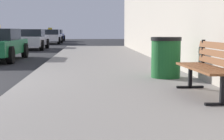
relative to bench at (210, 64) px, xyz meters
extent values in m
cube|color=gray|center=(-1.39, 1.65, -0.59)|extent=(4.00, 32.00, 0.15)
cube|color=brown|center=(-0.28, 0.00, -0.06)|extent=(0.13, 1.70, 0.04)
cube|color=brown|center=(-0.15, 0.00, -0.06)|extent=(0.13, 1.70, 0.04)
cube|color=brown|center=(-0.03, 0.00, -0.06)|extent=(0.13, 1.70, 0.04)
cube|color=brown|center=(0.10, 0.00, -0.06)|extent=(0.13, 1.70, 0.04)
cube|color=brown|center=(0.13, 0.00, 0.04)|extent=(0.08, 1.70, 0.11)
cube|color=brown|center=(0.13, 0.00, 0.17)|extent=(0.08, 1.70, 0.11)
cube|color=brown|center=(0.13, 0.00, 0.30)|extent=(0.08, 1.70, 0.11)
cube|color=black|center=(-0.08, -0.73, -0.29)|extent=(0.06, 0.06, 0.45)
cube|color=black|center=(-0.08, -0.73, -0.49)|extent=(0.50, 0.07, 0.04)
cube|color=black|center=(-0.10, 0.73, -0.29)|extent=(0.06, 0.06, 0.45)
cube|color=black|center=(-0.10, 0.73, -0.49)|extent=(0.50, 0.07, 0.04)
cube|color=black|center=(0.13, 0.73, 0.16)|extent=(0.05, 0.05, 0.44)
cylinder|color=#195926|center=(-0.24, 2.15, -0.10)|extent=(0.65, 0.65, 0.83)
cylinder|color=black|center=(-0.24, 2.15, 0.36)|extent=(0.68, 0.68, 0.08)
cylinder|color=black|center=(-4.78, 7.10, -0.34)|extent=(0.22, 0.64, 0.64)
cylinder|color=black|center=(-4.78, 9.92, -0.34)|extent=(0.22, 0.64, 0.64)
cube|color=#B7B7BF|center=(-5.61, 16.40, -0.12)|extent=(1.77, 4.11, 0.55)
cube|color=black|center=(-5.61, 16.61, 0.38)|extent=(1.55, 1.85, 0.45)
cylinder|color=black|center=(-4.73, 15.08, -0.34)|extent=(0.22, 0.64, 0.64)
cylinder|color=black|center=(-6.49, 15.08, -0.34)|extent=(0.22, 0.64, 0.64)
cylinder|color=black|center=(-4.73, 17.72, -0.34)|extent=(0.22, 0.64, 0.64)
cylinder|color=black|center=(-6.49, 17.72, -0.34)|extent=(0.22, 0.64, 0.64)
cube|color=white|center=(-5.40, 25.46, -0.12)|extent=(1.83, 4.43, 0.55)
cube|color=black|center=(-5.40, 25.68, 0.38)|extent=(1.61, 2.00, 0.45)
cube|color=yellow|center=(-5.40, 25.68, 0.69)|extent=(0.36, 0.14, 0.16)
cylinder|color=black|center=(-4.48, 24.04, -0.34)|extent=(0.22, 0.64, 0.64)
cylinder|color=black|center=(-6.31, 24.04, -0.34)|extent=(0.22, 0.64, 0.64)
cylinder|color=black|center=(-4.48, 26.88, -0.34)|extent=(0.22, 0.64, 0.64)
cylinder|color=black|center=(-6.31, 26.88, -0.34)|extent=(0.22, 0.64, 0.64)
cube|color=#233899|center=(-5.57, 31.93, -0.12)|extent=(1.73, 4.59, 0.55)
cube|color=black|center=(-5.57, 32.16, 0.38)|extent=(1.52, 2.06, 0.45)
cylinder|color=black|center=(-4.71, 30.46, -0.34)|extent=(0.22, 0.64, 0.64)
cylinder|color=black|center=(-6.44, 30.46, -0.34)|extent=(0.22, 0.64, 0.64)
cylinder|color=black|center=(-4.71, 33.40, -0.34)|extent=(0.22, 0.64, 0.64)
cylinder|color=black|center=(-6.44, 33.40, -0.34)|extent=(0.22, 0.64, 0.64)
camera|label=1|loc=(-1.97, -5.35, 0.55)|focal=54.62mm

